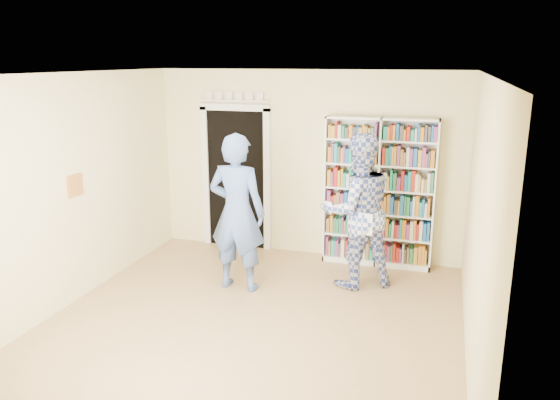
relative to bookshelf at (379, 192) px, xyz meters
name	(u,v)px	position (x,y,z in m)	size (l,w,h in m)	color
floor	(249,327)	(-1.07, -2.34, -1.05)	(5.00, 5.00, 0.00)	#A58050
ceiling	(245,74)	(-1.07, -2.34, 1.65)	(5.00, 5.00, 0.00)	white
wall_back	(307,165)	(-1.07, 0.16, 0.30)	(4.50, 4.50, 0.00)	beige
wall_left	(63,193)	(-3.32, -2.34, 0.30)	(5.00, 5.00, 0.00)	beige
wall_right	(478,228)	(1.18, -2.34, 0.30)	(5.00, 5.00, 0.00)	beige
bookshelf	(379,192)	(0.00, 0.00, 0.00)	(1.51, 0.28, 2.08)	white
doorway	(236,172)	(-2.17, 0.13, 0.13)	(1.10, 0.08, 2.43)	black
wall_art	(75,185)	(-3.30, -2.14, 0.35)	(0.03, 0.25, 0.25)	brown
man_blue	(237,213)	(-1.57, -1.37, -0.06)	(0.73, 0.48, 1.99)	#4E6BAE
man_plaid	(357,211)	(-0.16, -0.83, -0.06)	(0.96, 0.75, 1.98)	#34479F
paper_sheet	(365,224)	(-0.03, -1.10, -0.14)	(0.19, 0.01, 0.27)	white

